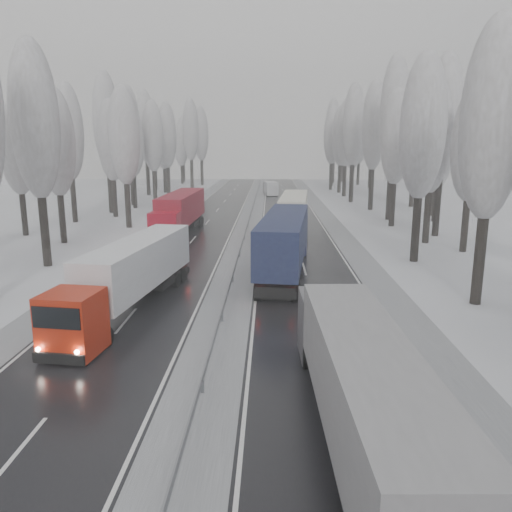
{
  "coord_description": "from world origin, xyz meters",
  "views": [
    {
      "loc": [
        2.56,
        -13.59,
        9.34
      ],
      "look_at": [
        1.65,
        18.67,
        2.2
      ],
      "focal_mm": 35.0,
      "sensor_mm": 36.0,
      "label": 1
    }
  ],
  "objects_px": {
    "truck_blue_box": "(285,239)",
    "box_truck_distant": "(271,188)",
    "truck_grey_tarp": "(359,379)",
    "truck_cream_box": "(294,210)",
    "truck_red_red": "(180,211)",
    "truck_red_white": "(132,271)"
  },
  "relations": [
    {
      "from": "truck_grey_tarp",
      "to": "truck_red_white",
      "type": "xyz_separation_m",
      "value": [
        -10.72,
        13.28,
        -0.01
      ]
    },
    {
      "from": "truck_grey_tarp",
      "to": "truck_red_red",
      "type": "xyz_separation_m",
      "value": [
        -12.33,
        37.97,
        0.28
      ]
    },
    {
      "from": "truck_red_white",
      "to": "truck_red_red",
      "type": "height_order",
      "value": "truck_red_red"
    },
    {
      "from": "truck_blue_box",
      "to": "box_truck_distant",
      "type": "bearing_deg",
      "value": 97.1
    },
    {
      "from": "truck_blue_box",
      "to": "box_truck_distant",
      "type": "relative_size",
      "value": 2.47
    },
    {
      "from": "truck_grey_tarp",
      "to": "truck_cream_box",
      "type": "height_order",
      "value": "truck_cream_box"
    },
    {
      "from": "truck_cream_box",
      "to": "box_truck_distant",
      "type": "height_order",
      "value": "truck_cream_box"
    },
    {
      "from": "truck_red_red",
      "to": "truck_red_white",
      "type": "bearing_deg",
      "value": -84.83
    },
    {
      "from": "truck_cream_box",
      "to": "box_truck_distant",
      "type": "distance_m",
      "value": 42.69
    },
    {
      "from": "truck_grey_tarp",
      "to": "truck_red_red",
      "type": "relative_size",
      "value": 0.89
    },
    {
      "from": "truck_grey_tarp",
      "to": "truck_cream_box",
      "type": "distance_m",
      "value": 40.04
    },
    {
      "from": "truck_grey_tarp",
      "to": "box_truck_distant",
      "type": "xyz_separation_m",
      "value": [
        -2.7,
        82.64,
        -0.96
      ]
    },
    {
      "from": "truck_cream_box",
      "to": "truck_red_white",
      "type": "bearing_deg",
      "value": -106.73
    },
    {
      "from": "truck_blue_box",
      "to": "truck_cream_box",
      "type": "relative_size",
      "value": 1.07
    },
    {
      "from": "box_truck_distant",
      "to": "truck_red_white",
      "type": "bearing_deg",
      "value": -103.86
    },
    {
      "from": "truck_grey_tarp",
      "to": "truck_red_red",
      "type": "bearing_deg",
      "value": 106.16
    },
    {
      "from": "truck_red_white",
      "to": "truck_blue_box",
      "type": "bearing_deg",
      "value": 51.53
    },
    {
      "from": "truck_blue_box",
      "to": "truck_red_red",
      "type": "bearing_deg",
      "value": 129.91
    },
    {
      "from": "truck_blue_box",
      "to": "truck_red_red",
      "type": "relative_size",
      "value": 1.03
    },
    {
      "from": "truck_cream_box",
      "to": "truck_grey_tarp",
      "type": "bearing_deg",
      "value": -84.94
    },
    {
      "from": "truck_grey_tarp",
      "to": "truck_red_white",
      "type": "relative_size",
      "value": 1.0
    },
    {
      "from": "truck_cream_box",
      "to": "truck_red_red",
      "type": "height_order",
      "value": "truck_red_red"
    }
  ]
}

